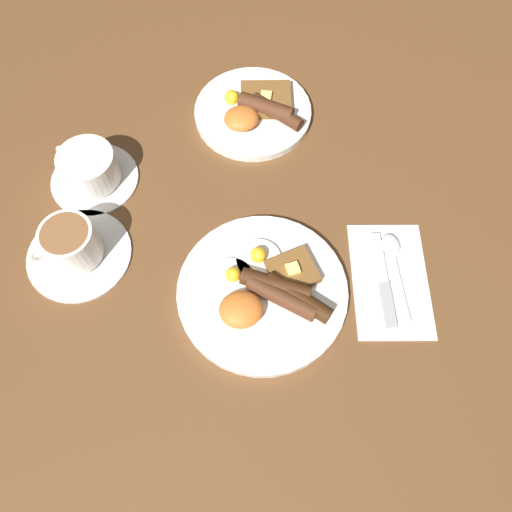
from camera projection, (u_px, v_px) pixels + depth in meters
ground_plane at (262, 293)px, 0.79m from camera, size 3.00×3.00×0.00m
breakfast_plate_near at (264, 291)px, 0.77m from camera, size 0.27×0.27×0.04m
breakfast_plate_far at (255, 111)px, 0.93m from camera, size 0.22×0.22×0.04m
teacup_near at (73, 247)px, 0.79m from camera, size 0.17×0.17×0.08m
teacup_far at (90, 170)px, 0.85m from camera, size 0.15×0.15×0.07m
napkin at (390, 279)px, 0.79m from camera, size 0.14×0.21×0.01m
knife at (384, 284)px, 0.78m from camera, size 0.03×0.16×0.01m
spoon at (393, 255)px, 0.81m from camera, size 0.03×0.15×0.01m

